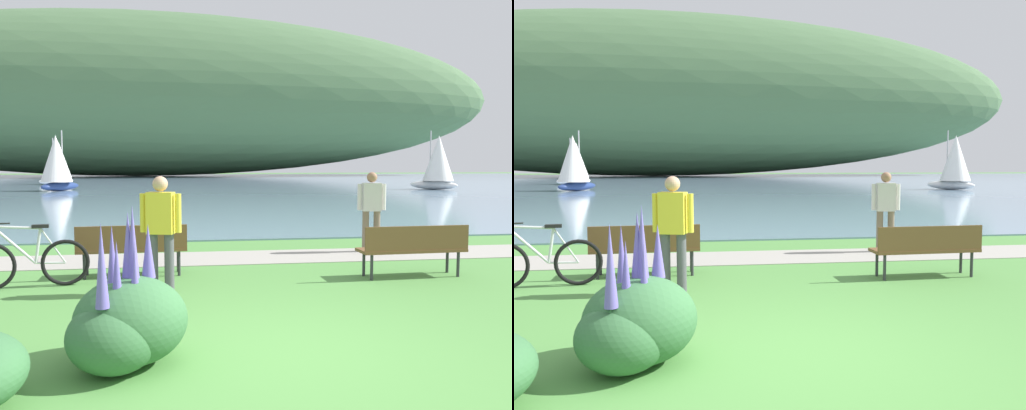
% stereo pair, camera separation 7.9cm
% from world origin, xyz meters
% --- Properties ---
extents(ground_plane, '(200.00, 200.00, 0.00)m').
position_xyz_m(ground_plane, '(0.00, 0.00, 0.00)').
color(ground_plane, '#518E42').
extents(bay_water, '(180.00, 80.00, 0.04)m').
position_xyz_m(bay_water, '(0.00, 47.59, 0.02)').
color(bay_water, '#7A99B2').
rests_on(bay_water, ground).
extents(distant_hillside, '(112.12, 28.00, 24.15)m').
position_xyz_m(distant_hillside, '(-7.92, 75.73, 12.12)').
color(distant_hillside, '#4C7047').
rests_on(distant_hillside, bay_water).
extents(shoreline_path, '(60.00, 1.50, 0.01)m').
position_xyz_m(shoreline_path, '(0.00, 5.33, 0.01)').
color(shoreline_path, '#A39E93').
rests_on(shoreline_path, ground).
extents(park_bench_near_camera, '(1.82, 0.58, 0.88)m').
position_xyz_m(park_bench_near_camera, '(-1.81, 3.86, 0.52)').
color(park_bench_near_camera, brown).
rests_on(park_bench_near_camera, ground).
extents(park_bench_further_along, '(1.82, 0.55, 0.88)m').
position_xyz_m(park_bench_further_along, '(2.82, 3.15, 0.52)').
color(park_bench_further_along, brown).
rests_on(park_bench_further_along, ground).
extents(bicycle_leaning_near_bench, '(1.75, 0.39, 1.01)m').
position_xyz_m(bicycle_leaning_near_bench, '(-3.29, 3.25, 0.40)').
color(bicycle_leaning_near_bench, black).
rests_on(bicycle_leaning_near_bench, ground).
extents(person_at_shoreline, '(0.61, 0.27, 1.71)m').
position_xyz_m(person_at_shoreline, '(3.02, 5.65, 0.98)').
color(person_at_shoreline, '#72604C').
rests_on(person_at_shoreline, ground).
extents(person_on_the_grass, '(0.59, 0.31, 1.71)m').
position_xyz_m(person_on_the_grass, '(-1.28, 2.63, 0.98)').
color(person_on_the_grass, '#4C4C51').
rests_on(person_on_the_grass, ground).
extents(echium_bush_beside_closest, '(1.07, 1.07, 1.51)m').
position_xyz_m(echium_bush_beside_closest, '(-1.45, 0.01, 0.44)').
color(echium_bush_beside_closest, '#386B3D').
rests_on(echium_bush_beside_closest, ground).
extents(echium_bush_mid_cluster, '(0.85, 0.85, 1.39)m').
position_xyz_m(echium_bush_mid_cluster, '(-1.59, -0.20, 0.37)').
color(echium_bush_mid_cluster, '#386B3D').
rests_on(echium_bush_mid_cluster, ground).
extents(sailboat_nearest_to_shore, '(3.20, 3.50, 4.23)m').
position_xyz_m(sailboat_nearest_to_shore, '(17.15, 30.03, 2.03)').
color(sailboat_nearest_to_shore, white).
rests_on(sailboat_nearest_to_shore, bay_water).
extents(sailboat_mid_bay, '(3.19, 3.38, 4.13)m').
position_xyz_m(sailboat_mid_bay, '(-11.99, 43.42, 1.98)').
color(sailboat_mid_bay, white).
rests_on(sailboat_mid_bay, bay_water).
extents(sailboat_toward_hillside, '(2.85, 3.56, 4.13)m').
position_xyz_m(sailboat_toward_hillside, '(-9.45, 31.73, 1.98)').
color(sailboat_toward_hillside, navy).
rests_on(sailboat_toward_hillside, bay_water).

